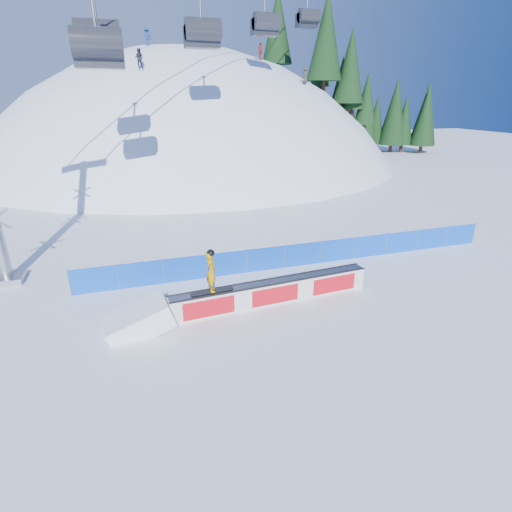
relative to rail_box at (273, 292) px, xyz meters
name	(u,v)px	position (x,y,z in m)	size (l,w,h in m)	color
ground	(347,305)	(2.87, -1.16, -0.51)	(160.00, 160.00, 0.00)	white
snow_hill	(196,282)	(2.87, 40.84, -18.51)	(64.00, 64.00, 64.00)	white
treeline	(362,91)	(27.61, 39.07, 8.35)	(26.33, 10.79, 19.51)	black
safety_fence	(303,254)	(2.87, 3.34, 0.09)	(22.05, 0.05, 1.30)	blue
rail_box	(273,292)	(0.00, 0.00, 0.00)	(8.70, 1.22, 1.04)	silver
snow_ramp	(141,329)	(-5.41, -0.38, -0.51)	(2.37, 1.58, 0.89)	white
snowboarder	(211,271)	(-2.58, -0.18, 1.39)	(1.69, 0.62, 1.75)	black
distant_skiers	(204,53)	(3.78, 31.24, 11.75)	(18.05, 8.84, 5.45)	black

